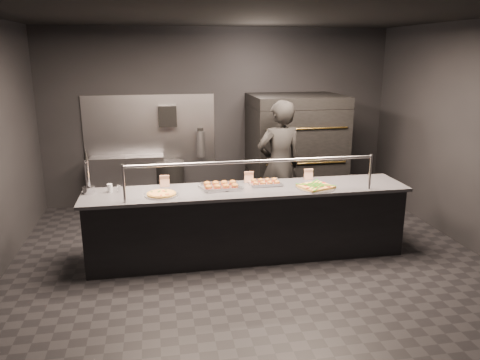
{
  "coord_description": "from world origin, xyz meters",
  "views": [
    {
      "loc": [
        -1.13,
        -5.56,
        2.58
      ],
      "look_at": [
        -0.06,
        0.2,
        0.98
      ],
      "focal_mm": 35.0,
      "sensor_mm": 36.0,
      "label": 1
    }
  ],
  "objects": [
    {
      "name": "service_counter",
      "position": [
        0.0,
        -0.0,
        0.46
      ],
      "size": [
        4.1,
        0.78,
        1.37
      ],
      "color": "black",
      "rests_on": "ground"
    },
    {
      "name": "trash_bin",
      "position": [
        -0.9,
        2.22,
        0.4
      ],
      "size": [
        0.48,
        0.48,
        0.81
      ],
      "primitive_type": "cylinder",
      "color": "black",
      "rests_on": "ground"
    },
    {
      "name": "pizza_oven",
      "position": [
        1.2,
        1.9,
        0.97
      ],
      "size": [
        1.5,
        1.23,
        1.91
      ],
      "color": "black",
      "rests_on": "ground"
    },
    {
      "name": "beer_tap",
      "position": [
        -1.95,
        0.14,
        1.08
      ],
      "size": [
        0.15,
        0.21,
        0.57
      ],
      "color": "silver",
      "rests_on": "service_counter"
    },
    {
      "name": "slider_tray_a",
      "position": [
        -0.33,
        0.08,
        0.95
      ],
      "size": [
        0.55,
        0.46,
        0.08
      ],
      "color": "silver",
      "rests_on": "service_counter"
    },
    {
      "name": "worker",
      "position": [
        0.67,
        0.96,
        0.96
      ],
      "size": [
        0.77,
        0.58,
        1.93
      ],
      "primitive_type": "imported",
      "rotation": [
        0.0,
        0.0,
        3.31
      ],
      "color": "black",
      "rests_on": "ground"
    },
    {
      "name": "condiment_jar",
      "position": [
        -1.67,
        0.14,
        0.97
      ],
      "size": [
        0.16,
        0.06,
        0.11
      ],
      "color": "silver",
      "rests_on": "service_counter"
    },
    {
      "name": "round_pizza",
      "position": [
        -1.08,
        -0.09,
        0.94
      ],
      "size": [
        0.4,
        0.4,
        0.03
      ],
      "color": "silver",
      "rests_on": "service_counter"
    },
    {
      "name": "square_pizza",
      "position": [
        0.85,
        -0.14,
        0.94
      ],
      "size": [
        0.48,
        0.48,
        0.05
      ],
      "color": "silver",
      "rests_on": "service_counter"
    },
    {
      "name": "prep_shelf",
      "position": [
        -1.6,
        2.32,
        0.45
      ],
      "size": [
        1.2,
        0.35,
        0.9
      ],
      "primitive_type": "cube",
      "color": "#99999E",
      "rests_on": "ground"
    },
    {
      "name": "fire_extinguisher",
      "position": [
        -0.35,
        2.4,
        1.06
      ],
      "size": [
        0.14,
        0.14,
        0.51
      ],
      "color": "#B2B2B7",
      "rests_on": "room"
    },
    {
      "name": "slider_tray_b",
      "position": [
        0.26,
        0.15,
        0.94
      ],
      "size": [
        0.42,
        0.31,
        0.07
      ],
      "color": "silver",
      "rests_on": "service_counter"
    },
    {
      "name": "tent_cards",
      "position": [
        -0.02,
        0.28,
        1.0
      ],
      "size": [
        2.04,
        0.04,
        0.15
      ],
      "color": "white",
      "rests_on": "service_counter"
    },
    {
      "name": "towel_dispenser",
      "position": [
        -0.9,
        2.39,
        1.55
      ],
      "size": [
        0.3,
        0.2,
        0.35
      ],
      "primitive_type": "cube",
      "color": "black",
      "rests_on": "room"
    },
    {
      "name": "room",
      "position": [
        -0.02,
        0.05,
        1.5
      ],
      "size": [
        6.04,
        6.0,
        3.0
      ],
      "color": "black",
      "rests_on": "ground"
    }
  ]
}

